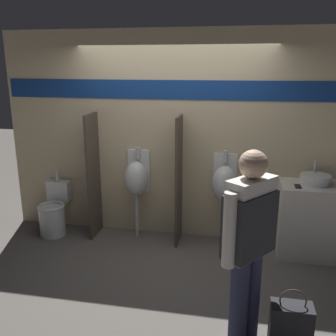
# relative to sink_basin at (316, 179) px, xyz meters

# --- Properties ---
(ground_plane) EXTENTS (16.00, 16.00, 0.00)m
(ground_plane) POSITION_rel_sink_basin_xyz_m (-1.75, -0.36, -0.95)
(ground_plane) COLOR #5B5651
(display_wall) EXTENTS (4.59, 0.07, 2.70)m
(display_wall) POSITION_rel_sink_basin_xyz_m (-1.75, 0.24, 0.41)
(display_wall) COLOR beige
(display_wall) RESTS_ON ground_plane
(sink_counter) EXTENTS (0.90, 0.53, 0.90)m
(sink_counter) POSITION_rel_sink_basin_xyz_m (0.05, -0.05, -0.50)
(sink_counter) COLOR silver
(sink_counter) RESTS_ON ground_plane
(sink_basin) EXTENTS (0.35, 0.35, 0.25)m
(sink_basin) POSITION_rel_sink_basin_xyz_m (0.00, 0.00, 0.00)
(sink_basin) COLOR silver
(sink_basin) RESTS_ON sink_counter
(cell_phone) EXTENTS (0.07, 0.14, 0.01)m
(cell_phone) POSITION_rel_sink_basin_xyz_m (-0.22, -0.16, -0.05)
(cell_phone) COLOR black
(cell_phone) RESTS_ON sink_counter
(divider_near_counter) EXTENTS (0.03, 0.42, 1.66)m
(divider_near_counter) POSITION_rel_sink_basin_xyz_m (-2.80, 0.00, -0.12)
(divider_near_counter) COLOR #4C4238
(divider_near_counter) RESTS_ON ground_plane
(divider_mid) EXTENTS (0.03, 0.42, 1.66)m
(divider_mid) POSITION_rel_sink_basin_xyz_m (-1.65, 0.00, -0.12)
(divider_mid) COLOR #4C4238
(divider_mid) RESTS_ON ground_plane
(urinal_near_counter) EXTENTS (0.32, 0.32, 1.22)m
(urinal_near_counter) POSITION_rel_sink_basin_xyz_m (-2.22, 0.06, -0.14)
(urinal_near_counter) COLOR silver
(urinal_near_counter) RESTS_ON ground_plane
(urinal_far) EXTENTS (0.32, 0.32, 1.22)m
(urinal_far) POSITION_rel_sink_basin_xyz_m (-1.07, 0.06, -0.14)
(urinal_far) COLOR silver
(urinal_far) RESTS_ON ground_plane
(toilet) EXTENTS (0.36, 0.53, 0.84)m
(toilet) POSITION_rel_sink_basin_xyz_m (-3.37, -0.08, -0.66)
(toilet) COLOR silver
(toilet) RESTS_ON ground_plane
(person_in_vest) EXTENTS (0.44, 0.48, 1.66)m
(person_in_vest) POSITION_rel_sink_basin_xyz_m (-0.80, -1.75, 0.01)
(person_in_vest) COLOR #282D4C
(person_in_vest) RESTS_ON ground_plane
(shopping_bag) EXTENTS (0.33, 0.18, 0.56)m
(shopping_bag) POSITION_rel_sink_basin_xyz_m (-0.43, -1.77, -0.74)
(shopping_bag) COLOR #232328
(shopping_bag) RESTS_ON ground_plane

